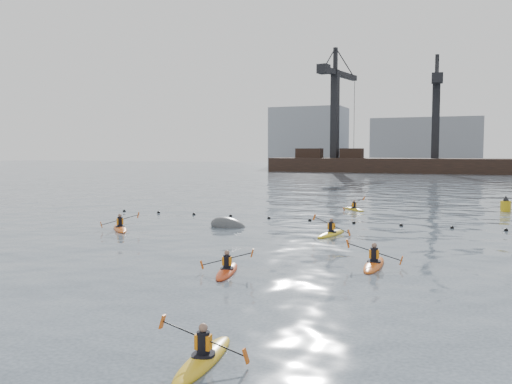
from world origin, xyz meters
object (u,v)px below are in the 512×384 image
kayaker_4 (374,263)px  mooring_buoy (228,227)px  nav_buoy (506,206)px  kayaker_5 (354,209)px  kayaker_3 (331,233)px  kayaker_1 (203,358)px  kayaker_2 (120,228)px  kayaker_0 (227,270)px

kayaker_4 → mooring_buoy: (-10.37, 8.13, -0.10)m
mooring_buoy → nav_buoy: size_ratio=1.66×
kayaker_4 → nav_buoy: (5.99, 24.10, 0.32)m
kayaker_5 → kayaker_3: bearing=-126.8°
kayaker_1 → kayaker_5: kayaker_5 is taller
kayaker_1 → mooring_buoy: bearing=107.7°
mooring_buoy → nav_buoy: nav_buoy is taller
kayaker_2 → mooring_buoy: 6.54m
kayaker_0 → mooring_buoy: kayaker_0 is taller
kayaker_0 → kayaker_3: kayaker_3 is taller
kayaker_5 → nav_buoy: nav_buoy is taller
nav_buoy → kayaker_2: bearing=-138.4°
kayaker_3 → nav_buoy: nav_buoy is taller
kayaker_2 → nav_buoy: nav_buoy is taller
kayaker_1 → kayaker_3: (-1.90, 19.03, 0.01)m
kayaker_2 → nav_buoy: 29.30m
kayaker_1 → kayaker_0: bearing=105.9°
kayaker_3 → mooring_buoy: (-6.71, 0.73, -0.10)m
kayaker_2 → kayaker_4: size_ratio=0.87×
kayaker_0 → kayaker_3: (1.41, 10.76, 0.01)m
kayaker_3 → kayaker_5: size_ratio=1.37×
kayaker_1 → mooring_buoy: kayaker_1 is taller
kayaker_1 → kayaker_3: bearing=89.8°
kayaker_4 → kayaker_1: bearing=79.6°
kayaker_0 → kayaker_3: bearing=68.1°
mooring_buoy → kayaker_4: bearing=-38.1°
kayaker_3 → kayaker_5: bearing=106.7°
kayaker_1 → nav_buoy: bearing=71.9°
kayaker_1 → nav_buoy: (7.76, 35.73, 0.33)m
kayaker_5 → nav_buoy: bearing=-26.3°
kayaker_1 → kayaker_5: 32.51m
kayaker_0 → kayaker_4: bearing=19.1°
kayaker_2 → kayaker_3: kayaker_3 is taller
kayaker_1 → kayaker_3: 19.12m
kayaker_4 → mooring_buoy: kayaker_4 is taller
kayaker_1 → kayaker_2: (-14.15, 16.28, 0.01)m
mooring_buoy → nav_buoy: bearing=44.3°
kayaker_3 → nav_buoy: size_ratio=2.42×
kayaker_4 → kayaker_2: bearing=-18.0°
kayaker_4 → kayaker_3: bearing=-65.4°
kayaker_3 → kayaker_5: 13.39m
kayaker_0 → nav_buoy: nav_buoy is taller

